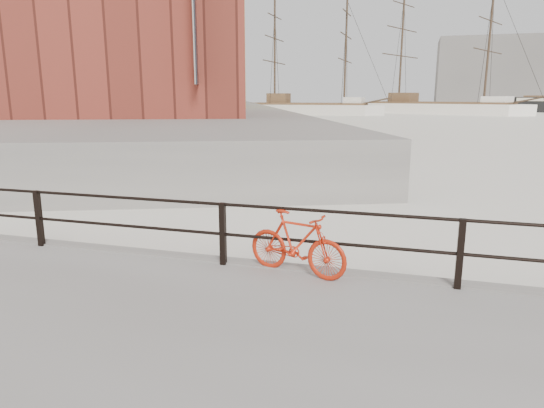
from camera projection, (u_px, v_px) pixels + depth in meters
The scene contains 12 objects.
ground at pixel (454, 307), 6.97m from camera, with size 400.00×400.00×0.00m, color white.
far_quay at pixel (184, 108), 85.20m from camera, with size 24.00×150.00×1.80m, color gray.
guardrail at pixel (460, 254), 6.65m from camera, with size 28.00×0.10×1.00m, color black, non-canonical shape.
bicycle at pixel (297, 243), 7.18m from camera, with size 1.61×0.24×0.97m, color red.
schooner_mid at pixel (438, 114), 81.07m from camera, with size 31.72×13.42×22.57m, color white, non-canonical shape.
schooner_left at pixel (308, 114), 78.76m from camera, with size 25.40×11.55×19.19m, color beige, non-canonical shape.
workboat_near at pixel (118, 133), 39.59m from camera, with size 11.27×3.76×7.00m, color black, non-canonical shape.
workboat_far at pixel (149, 120), 60.98m from camera, with size 12.22×4.22×7.00m, color black, non-canonical shape.
apartment_cream at pixel (163, 32), 72.78m from camera, with size 20.00×15.00×21.20m, color beige.
apartment_grey at pixel (176, 41), 93.93m from camera, with size 22.00×15.00×23.20m, color #ABABA6.
apartment_brick at pixel (186, 56), 116.48m from camera, with size 24.00×15.00×21.20m, color brown.
industrial_west at pixel (499, 73), 130.55m from camera, with size 32.00×18.00×18.00m, color gray.
Camera 1 is at (-0.69, -6.96, 2.97)m, focal length 32.00 mm.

